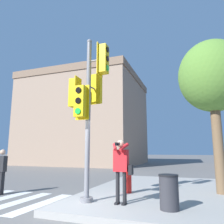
{
  "coord_description": "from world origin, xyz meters",
  "views": [
    {
      "loc": [
        3.22,
        -5.2,
        1.62
      ],
      "look_at": [
        1.1,
        0.7,
        2.72
      ],
      "focal_mm": 35.0,
      "sensor_mm": 36.0,
      "label": 1
    }
  ],
  "objects": [
    {
      "name": "trash_bin",
      "position": [
        2.63,
        0.62,
        0.6
      ],
      "size": [
        0.49,
        0.49,
        0.84
      ],
      "color": "#2D2D33",
      "rests_on": "sidewalk_corner"
    },
    {
      "name": "ground_plane",
      "position": [
        0.0,
        0.0,
        0.0
      ],
      "size": [
        160.0,
        160.0,
        0.0
      ],
      "primitive_type": "plane",
      "color": "slate"
    },
    {
      "name": "sidewalk_corner",
      "position": [
        3.5,
        3.5,
        0.09
      ],
      "size": [
        8.0,
        8.0,
        0.18
      ],
      "color": "#9E9B96",
      "rests_on": "ground_plane"
    },
    {
      "name": "street_tree",
      "position": [
        4.11,
        3.29,
        4.27
      ],
      "size": [
        2.42,
        2.42,
        5.48
      ],
      "color": "brown",
      "rests_on": "sidewalk_corner"
    },
    {
      "name": "traffic_signal_pole",
      "position": [
        0.33,
        0.71,
        3.27
      ],
      "size": [
        1.3,
        1.31,
        4.98
      ],
      "color": "slate",
      "rests_on": "sidewalk_corner"
    },
    {
      "name": "person_photographer",
      "position": [
        1.34,
        0.81,
        1.22
      ],
      "size": [
        0.58,
        0.54,
        1.74
      ],
      "color": "black",
      "rests_on": "sidewalk_corner"
    },
    {
      "name": "fire_hydrant",
      "position": [
        1.1,
        2.4,
        0.59
      ],
      "size": [
        0.21,
        0.27,
        0.83
      ],
      "color": "red",
      "rests_on": "sidewalk_corner"
    },
    {
      "name": "pedestrian_distant",
      "position": [
        -3.57,
        1.36,
        0.88
      ],
      "size": [
        0.34,
        0.2,
        1.66
      ],
      "color": "black",
      "rests_on": "ground_plane"
    },
    {
      "name": "building_left",
      "position": [
        -9.14,
        19.64,
        5.33
      ],
      "size": [
        13.44,
        11.91,
        10.63
      ],
      "color": "gray",
      "rests_on": "ground_plane"
    }
  ]
}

